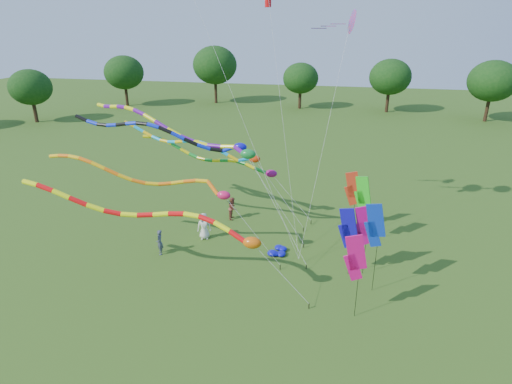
% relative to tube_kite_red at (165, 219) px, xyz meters
% --- Properties ---
extents(ground, '(160.00, 160.00, 0.00)m').
position_rel_tube_kite_red_xyz_m(ground, '(4.17, -0.17, -4.18)').
color(ground, '#284F15').
rests_on(ground, ground).
extents(tree_ring, '(114.50, 116.06, 9.68)m').
position_rel_tube_kite_red_xyz_m(tree_ring, '(5.91, -2.35, 1.32)').
color(tree_ring, '#382314').
rests_on(tree_ring, ground).
extents(tube_kite_red, '(15.19, 1.18, 6.43)m').
position_rel_tube_kite_red_xyz_m(tube_kite_red, '(0.00, 0.00, 0.00)').
color(tube_kite_red, black).
rests_on(tube_kite_red, ground).
extents(tube_kite_orange, '(13.96, 1.13, 6.93)m').
position_rel_tube_kite_red_xyz_m(tube_kite_orange, '(-1.75, 3.13, 0.91)').
color(tube_kite_orange, black).
rests_on(tube_kite_orange, ground).
extents(tube_kite_purple, '(15.75, 6.19, 9.05)m').
position_rel_tube_kite_red_xyz_m(tube_kite_purple, '(-1.32, 6.37, 3.00)').
color(tube_kite_purple, black).
rests_on(tube_kite_purple, ground).
extents(tube_kite_blue, '(14.71, 1.10, 8.59)m').
position_rel_tube_kite_red_xyz_m(tube_kite_blue, '(-1.36, 5.42, 2.94)').
color(tube_kite_blue, black).
rests_on(tube_kite_blue, ground).
extents(tube_kite_cyan, '(13.28, 1.86, 7.35)m').
position_rel_tube_kite_red_xyz_m(tube_kite_cyan, '(-0.75, 8.75, 1.36)').
color(tube_kite_cyan, black).
rests_on(tube_kite_cyan, ground).
extents(tube_kite_green, '(12.93, 1.95, 6.14)m').
position_rel_tube_kite_red_xyz_m(tube_kite_green, '(0.27, 10.20, -0.01)').
color(tube_kite_green, black).
rests_on(tube_kite_green, ground).
extents(delta_kite_high_c, '(3.04, 5.67, 14.61)m').
position_rel_tube_kite_red_xyz_m(delta_kite_high_c, '(8.65, 8.65, 9.46)').
color(delta_kite_high_c, black).
rests_on(delta_kite_high_c, ground).
extents(banner_pole_magenta_a, '(1.16, 0.22, 4.56)m').
position_rel_tube_kite_red_xyz_m(banner_pole_magenta_a, '(9.70, -0.57, -0.87)').
color(banner_pole_magenta_a, black).
rests_on(banner_pole_magenta_a, ground).
extents(banner_pole_magenta_b, '(1.16, 0.29, 4.34)m').
position_rel_tube_kite_red_xyz_m(banner_pole_magenta_b, '(10.20, 3.44, -1.10)').
color(banner_pole_magenta_b, black).
rests_on(banner_pole_magenta_b, ground).
extents(banner_pole_green, '(1.10, 0.52, 4.68)m').
position_rel_tube_kite_red_xyz_m(banner_pole_green, '(10.24, 7.34, -0.76)').
color(banner_pole_green, black).
rests_on(banner_pole_green, ground).
extents(banner_pole_red, '(1.16, 0.10, 4.31)m').
position_rel_tube_kite_red_xyz_m(banner_pole_red, '(9.65, 9.18, -1.13)').
color(banner_pole_red, black).
rests_on(banner_pole_red, ground).
extents(banner_pole_blue_b, '(1.15, 0.36, 5.14)m').
position_rel_tube_kite_red_xyz_m(banner_pole_blue_b, '(10.67, 1.95, -0.30)').
color(banner_pole_blue_b, black).
rests_on(banner_pole_blue_b, ground).
extents(banner_pole_blue_a, '(1.15, 0.33, 4.18)m').
position_rel_tube_kite_red_xyz_m(banner_pole_blue_a, '(9.38, 3.32, -1.25)').
color(banner_pole_blue_a, black).
rests_on(banner_pole_blue_a, ground).
extents(blue_nylon_heap, '(1.37, 1.49, 0.43)m').
position_rel_tube_kite_red_xyz_m(blue_nylon_heap, '(5.37, 4.72, -3.99)').
color(blue_nylon_heap, '#0D0EAF').
rests_on(blue_nylon_heap, ground).
extents(person_a, '(1.04, 0.84, 1.84)m').
position_rel_tube_kite_red_xyz_m(person_a, '(0.09, 5.79, -3.26)').
color(person_a, silver).
rests_on(person_a, ground).
extents(person_b, '(0.64, 0.71, 1.63)m').
position_rel_tube_kite_red_xyz_m(person_b, '(-2.00, 3.26, -3.36)').
color(person_b, '#41455B').
rests_on(person_b, ground).
extents(person_c, '(0.65, 0.83, 1.69)m').
position_rel_tube_kite_red_xyz_m(person_c, '(1.20, 9.18, -3.33)').
color(person_c, brown).
rests_on(person_c, ground).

